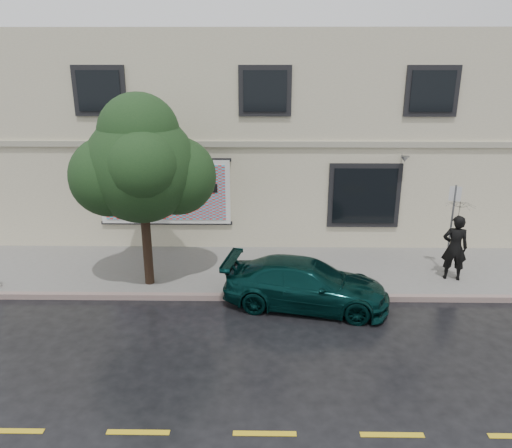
{
  "coord_description": "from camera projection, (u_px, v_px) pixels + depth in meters",
  "views": [
    {
      "loc": [
        -0.05,
        -10.51,
        6.21
      ],
      "look_at": [
        -0.23,
        2.2,
        1.91
      ],
      "focal_mm": 35.0,
      "sensor_mm": 36.0,
      "label": 1
    }
  ],
  "objects": [
    {
      "name": "street_tree",
      "position": [
        141.0,
        168.0,
        12.97
      ],
      "size": [
        2.91,
        2.91,
        4.75
      ],
      "color": "#2F2015",
      "rests_on": "sidewalk"
    },
    {
      "name": "umbrella",
      "position": [
        461.0,
        204.0,
        13.57
      ],
      "size": [
        1.11,
        1.11,
        0.64
      ],
      "primitive_type": "imported",
      "rotation": [
        0.0,
        0.0,
        0.37
      ],
      "color": "black",
      "rests_on": "pedestrian"
    },
    {
      "name": "sign_pole",
      "position": [
        452.0,
        221.0,
        14.22
      ],
      "size": [
        0.31,
        0.13,
        2.64
      ],
      "rotation": [
        0.0,
        0.0,
        -0.34
      ],
      "color": "gray",
      "rests_on": "sidewalk"
    },
    {
      "name": "road_marking",
      "position": [
        265.0,
        434.0,
        8.63
      ],
      "size": [
        19.0,
        0.12,
        0.01
      ],
      "primitive_type": "cube",
      "color": "gold",
      "rests_on": "ground"
    },
    {
      "name": "building",
      "position": [
        264.0,
        129.0,
        19.34
      ],
      "size": [
        20.0,
        8.12,
        7.0
      ],
      "color": "beige",
      "rests_on": "ground"
    },
    {
      "name": "pedestrian",
      "position": [
        455.0,
        248.0,
        13.98
      ],
      "size": [
        0.77,
        0.59,
        1.9
      ],
      "primitive_type": "imported",
      "rotation": [
        0.0,
        0.0,
        2.93
      ],
      "color": "black",
      "rests_on": "sidewalk"
    },
    {
      "name": "billboard",
      "position": [
        165.0,
        192.0,
        15.99
      ],
      "size": [
        4.3,
        0.16,
        2.2
      ],
      "color": "white",
      "rests_on": "ground"
    },
    {
      "name": "sidewalk",
      "position": [
        264.0,
        270.0,
        15.0
      ],
      "size": [
        20.0,
        3.5,
        0.15
      ],
      "primitive_type": "cube",
      "color": "gray",
      "rests_on": "ground"
    },
    {
      "name": "curb",
      "position": [
        264.0,
        297.0,
        13.34
      ],
      "size": [
        20.0,
        0.18,
        0.16
      ],
      "primitive_type": "cube",
      "color": "gray",
      "rests_on": "ground"
    },
    {
      "name": "car",
      "position": [
        306.0,
        284.0,
        12.87
      ],
      "size": [
        4.51,
        2.65,
        1.23
      ],
      "primitive_type": "imported",
      "rotation": [
        0.0,
        0.0,
        1.38
      ],
      "color": "black",
      "rests_on": "ground"
    },
    {
      "name": "ground",
      "position": [
        264.0,
        329.0,
        11.94
      ],
      "size": [
        90.0,
        90.0,
        0.0
      ],
      "primitive_type": "plane",
      "color": "black",
      "rests_on": "ground"
    }
  ]
}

